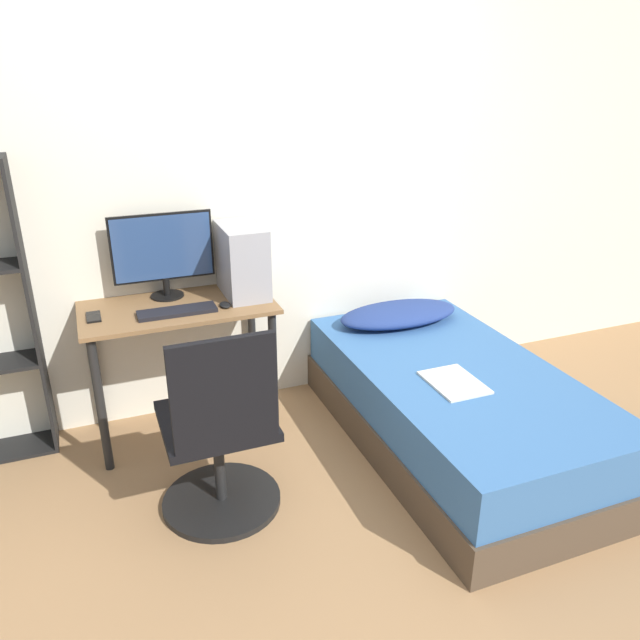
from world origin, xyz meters
TOP-DOWN VIEW (x-y plane):
  - ground_plane at (0.00, 0.00)m, footprint 14.00×14.00m
  - wall_back at (0.00, 1.50)m, footprint 8.00×0.05m
  - desk at (-0.54, 1.22)m, footprint 0.99×0.52m
  - office_chair at (-0.51, 0.47)m, footprint 0.55×0.55m
  - bed at (0.76, 0.56)m, footprint 0.99×1.83m
  - pillow at (0.76, 1.21)m, footprint 0.75×0.36m
  - magazine at (0.66, 0.43)m, footprint 0.24×0.32m
  - monitor at (-0.57, 1.37)m, footprint 0.53×0.18m
  - keyboard at (-0.56, 1.11)m, footprint 0.39×0.12m
  - pc_tower at (-0.17, 1.27)m, footprint 0.21×0.38m
  - mouse at (-0.31, 1.11)m, footprint 0.06×0.09m
  - phone at (-0.95, 1.20)m, footprint 0.07×0.14m

SIDE VIEW (x-z plane):
  - ground_plane at x=0.00m, z-range 0.00..0.00m
  - bed at x=0.76m, z-range 0.00..0.45m
  - office_chair at x=-0.51m, z-range -0.11..0.83m
  - magazine at x=0.66m, z-range 0.46..0.47m
  - pillow at x=0.76m, z-range 0.46..0.57m
  - desk at x=-0.54m, z-range 0.24..0.99m
  - phone at x=-0.95m, z-range 0.75..0.76m
  - keyboard at x=-0.56m, z-range 0.75..0.77m
  - mouse at x=-0.31m, z-range 0.75..0.77m
  - pc_tower at x=-0.17m, z-range 0.75..1.13m
  - monitor at x=-0.57m, z-range 0.78..1.23m
  - wall_back at x=0.00m, z-range 0.00..2.50m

